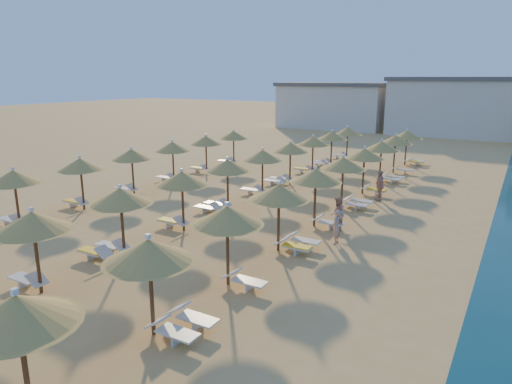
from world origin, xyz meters
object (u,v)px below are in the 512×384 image
Objects in this scene: beachgoer_b at (338,214)px; parasol_row_west at (227,166)px; beachgoer_a at (336,227)px; parasol_row_east at (316,177)px; beachgoer_c at (379,185)px.

parasol_row_west is at bearing -116.99° from beachgoer_b.
parasol_row_west reaches higher than beachgoer_b.
beachgoer_b reaches higher than beachgoer_a.
parasol_row_west reaches higher than beachgoer_a.
parasol_row_west is 7.44m from beachgoer_a.
parasol_row_east is 22.07× the size of beachgoer_c.
beachgoer_b is at bearing -0.38° from parasol_row_west.
beachgoer_c is (1.38, 6.51, -1.60)m from parasol_row_east.
beachgoer_a is (0.60, -1.76, -0.05)m from beachgoer_b.
beachgoer_a is at bearing -44.68° from parasol_row_east.
parasol_row_east reaches higher than beachgoer_a.
parasol_row_west reaches higher than beachgoer_c.
parasol_row_west is 26.07× the size of beachgoer_a.
beachgoer_c reaches higher than beachgoer_a.
parasol_row_east is at bearing -141.42° from beachgoer_a.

